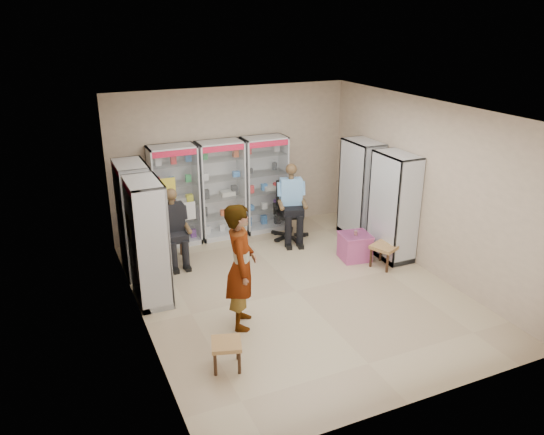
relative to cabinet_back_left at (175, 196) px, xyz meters
name	(u,v)px	position (x,y,z in m)	size (l,w,h in m)	color
floor	(296,291)	(1.30, -2.73, -1.00)	(6.00, 6.00, 0.00)	tan
room_shell	(298,178)	(1.30, -2.73, 0.97)	(5.02, 6.02, 3.01)	#BDA78C
cabinet_back_left	(175,196)	(0.00, 0.00, 0.00)	(0.90, 0.50, 2.00)	silver
cabinet_back_mid	(221,190)	(0.95, 0.00, 0.00)	(0.90, 0.50, 2.00)	silver
cabinet_back_right	(264,184)	(1.90, 0.00, 0.00)	(0.90, 0.50, 2.00)	silver
cabinet_right_far	(361,190)	(3.53, -1.13, 0.00)	(0.50, 0.90, 2.00)	#9DA0A4
cabinet_right_near	(394,207)	(3.53, -2.23, 0.00)	(0.50, 0.90, 2.00)	#A0A2A7
cabinet_left_far	(135,219)	(-0.93, -0.93, 0.00)	(0.50, 0.90, 2.00)	#A1A3A8
cabinet_left_near	(148,242)	(-0.93, -2.03, 0.00)	(0.50, 0.90, 2.00)	#A8A9AF
wooden_chair	(173,237)	(-0.25, -0.73, -0.53)	(0.42, 0.42, 0.94)	black
seated_customer	(173,228)	(-0.25, -0.78, -0.33)	(0.44, 0.60, 1.34)	black
office_chair	(289,211)	(2.18, -0.63, -0.42)	(0.64, 0.64, 1.17)	black
seated_shopkeeper	(291,204)	(2.18, -0.68, -0.26)	(0.49, 0.68, 1.49)	#6B98D4
pink_trunk	(355,247)	(2.86, -2.05, -0.75)	(0.52, 0.50, 0.50)	#9E3F77
tea_glass	(356,233)	(2.84, -2.08, -0.46)	(0.07, 0.07, 0.09)	#552507
woven_stool_a	(384,256)	(3.17, -2.55, -0.79)	(0.42, 0.42, 0.42)	#AE8749
woven_stool_b	(227,355)	(-0.43, -4.19, -0.81)	(0.38, 0.38, 0.38)	#AD7649
standing_man	(241,267)	(0.12, -3.30, -0.06)	(0.69, 0.45, 1.89)	gray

